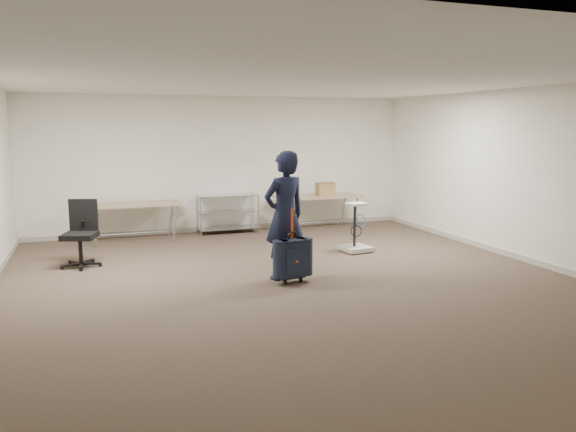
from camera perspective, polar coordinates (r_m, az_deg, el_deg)
name	(u,v)px	position (r m, az deg, el deg)	size (l,w,h in m)	color
ground	(298,287)	(7.79, 0.98, -7.18)	(9.00, 9.00, 0.00)	#4A382D
room_shell	(268,261)	(9.05, -2.04, -4.55)	(8.00, 9.00, 9.00)	white
folding_table_left	(133,206)	(11.10, -15.47, 0.97)	(1.80, 0.75, 0.73)	#9F8061
folding_table_right	(318,198)	(11.95, 3.02, 1.85)	(1.80, 0.75, 0.73)	#9F8061
wire_shelf	(228,212)	(11.65, -6.15, 0.44)	(1.22, 0.47, 0.80)	#B8B9BE
person	(285,216)	(8.01, -0.34, 0.05)	(0.67, 0.44, 1.85)	black
suitcase	(293,258)	(7.88, 0.49, -4.30)	(0.41, 0.27, 1.06)	#151F31
office_chair	(81,246)	(9.42, -20.26, -2.91)	(0.63, 0.63, 1.04)	black
equipment_cart	(356,239)	(9.94, 6.92, -2.32)	(0.53, 0.53, 0.87)	#BFB6A4
cardboard_box	(325,189)	(11.96, 3.80, 2.76)	(0.37, 0.27, 0.27)	#8D6342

